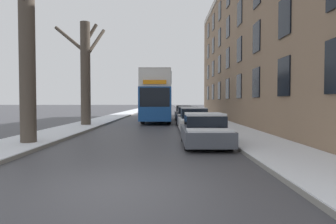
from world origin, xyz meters
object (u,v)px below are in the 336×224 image
(bare_tree_left_0, at_px, (30,37))
(parked_car_3, at_px, (185,113))
(pedestrian_left_sidewalk, at_px, (86,114))
(parked_car_2, at_px, (189,116))
(parked_car_1, at_px, (195,121))
(bare_tree_left_1, at_px, (87,71))
(double_decker_bus, at_px, (158,94))
(parked_car_0, at_px, (206,130))

(bare_tree_left_0, distance_m, parked_car_3, 19.60)
(parked_car_3, height_order, pedestrian_left_sidewalk, pedestrian_left_sidewalk)
(bare_tree_left_0, height_order, parked_car_3, bare_tree_left_0)
(bare_tree_left_0, distance_m, parked_car_2, 14.22)
(parked_car_1, relative_size, pedestrian_left_sidewalk, 2.60)
(bare_tree_left_0, distance_m, bare_tree_left_1, 9.69)
(bare_tree_left_0, relative_size, parked_car_1, 2.09)
(bare_tree_left_0, height_order, parked_car_2, bare_tree_left_0)
(bare_tree_left_1, xyz_separation_m, double_decker_bus, (5.13, 5.80, -1.64))
(parked_car_3, xyz_separation_m, pedestrian_left_sidewalk, (-8.16, -6.62, 0.24))
(parked_car_1, relative_size, parked_car_2, 1.04)
(parked_car_1, bearing_deg, bare_tree_left_1, 151.50)
(double_decker_bus, height_order, parked_car_1, double_decker_bus)
(parked_car_1, distance_m, parked_car_2, 6.00)
(parked_car_2, height_order, parked_car_3, same)
(bare_tree_left_1, bearing_deg, parked_car_1, -28.50)
(bare_tree_left_0, relative_size, parked_car_0, 2.11)
(parked_car_2, bearing_deg, double_decker_bus, 122.88)
(parked_car_2, distance_m, parked_car_3, 6.23)
(parked_car_0, height_order, parked_car_3, parked_car_3)
(parked_car_0, height_order, parked_car_1, parked_car_1)
(bare_tree_left_0, height_order, parked_car_0, bare_tree_left_0)
(pedestrian_left_sidewalk, bearing_deg, bare_tree_left_1, -39.43)
(parked_car_0, xyz_separation_m, parked_car_1, (-0.00, 5.39, 0.05))
(bare_tree_left_1, bearing_deg, parked_car_2, 13.27)
(bare_tree_left_0, bearing_deg, parked_car_1, 36.58)
(parked_car_0, distance_m, pedestrian_left_sidewalk, 13.70)
(parked_car_2, relative_size, pedestrian_left_sidewalk, 2.50)
(double_decker_bus, distance_m, parked_car_3, 3.89)
(bare_tree_left_0, bearing_deg, parked_car_2, 57.23)
(parked_car_0, height_order, pedestrian_left_sidewalk, pedestrian_left_sidewalk)
(parked_car_3, relative_size, pedestrian_left_sidewalk, 2.48)
(bare_tree_left_1, distance_m, parked_car_1, 9.44)
(bare_tree_left_0, bearing_deg, pedestrian_left_sidewalk, 93.94)
(bare_tree_left_0, relative_size, double_decker_bus, 0.84)
(parked_car_0, height_order, parked_car_2, parked_car_2)
(double_decker_bus, relative_size, pedestrian_left_sidewalk, 6.43)
(bare_tree_left_0, height_order, double_decker_bus, bare_tree_left_0)
(bare_tree_left_1, height_order, double_decker_bus, bare_tree_left_1)
(double_decker_bus, relative_size, parked_car_2, 2.57)
(parked_car_3, bearing_deg, double_decker_bus, -138.94)
(double_decker_bus, height_order, pedestrian_left_sidewalk, double_decker_bus)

